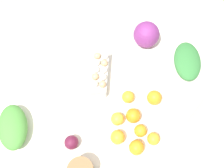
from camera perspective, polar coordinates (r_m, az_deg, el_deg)
The scene contains 15 objects.
ground_plane at distance 2.07m, azimuth 0.00°, elevation -8.87°, with size 8.00×8.00×0.00m, color #B2A899.
dining_table at distance 1.48m, azimuth 0.00°, elevation -1.82°, with size 1.46×0.87×0.71m.
cabbage_purple at distance 1.50m, azimuth 7.86°, elevation 11.15°, with size 0.15×0.15×0.15m, color #7A2D75.
egg_carton at distance 1.40m, azimuth -2.77°, elevation 2.70°, with size 0.26×0.23×0.09m.
greens_bunch_dandelion at distance 1.36m, azimuth -21.71°, elevation -9.08°, with size 0.24×0.14×0.09m, color #4C933D.
greens_bunch_scallion at distance 1.50m, azimuth 16.84°, elevation 5.06°, with size 0.26×0.15×0.08m, color #337538.
beet_root at distance 1.28m, azimuth -9.25°, elevation -13.04°, with size 0.07×0.07×0.07m, color #5B1933.
orange_0 at distance 1.27m, azimuth 1.30°, elevation -12.04°, with size 0.07×0.07×0.07m, color orange.
orange_1 at distance 1.30m, azimuth 4.88°, elevation -7.23°, with size 0.08×0.08×0.08m, color orange.
orange_2 at distance 1.26m, azimuth 5.62°, elevation -14.26°, with size 0.08×0.08×0.08m, color orange.
orange_3 at distance 1.29m, azimuth 9.46°, elevation -12.25°, with size 0.06×0.06×0.06m, color orange.
orange_4 at distance 1.29m, azimuth 6.52°, elevation -10.56°, with size 0.07×0.07×0.07m, color orange.
orange_5 at distance 1.30m, azimuth 1.24°, elevation -7.97°, with size 0.07×0.07×0.07m, color #F9A833.
orange_6 at distance 1.34m, azimuth 3.70°, elevation -2.97°, with size 0.07×0.07×0.07m, color orange.
orange_7 at distance 1.35m, azimuth 9.64°, elevation -3.10°, with size 0.08×0.08×0.08m, color orange.
Camera 1 is at (-0.46, -0.39, 1.98)m, focal length 40.00 mm.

